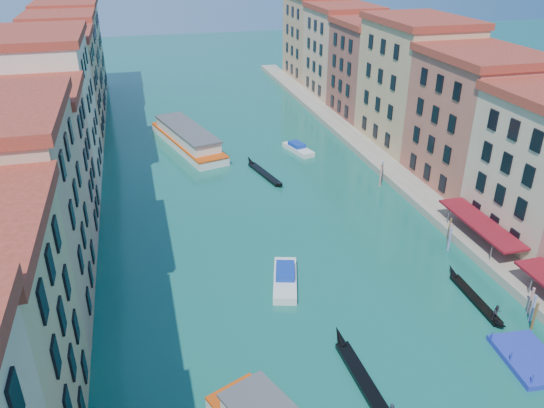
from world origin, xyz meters
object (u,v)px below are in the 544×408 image
(gondola_fore, at_px, (366,383))
(blue_dock, at_px, (529,359))
(gondola_right, at_px, (476,299))
(vaporetto_far, at_px, (187,138))

(gondola_fore, distance_m, blue_dock, 14.39)
(gondola_fore, height_order, gondola_right, gondola_fore)
(vaporetto_far, distance_m, gondola_right, 55.10)
(blue_dock, bearing_deg, gondola_fore, -178.11)
(gondola_fore, xyz_separation_m, gondola_right, (14.85, 7.43, -0.03))
(vaporetto_far, bearing_deg, blue_dock, -84.74)
(gondola_right, bearing_deg, vaporetto_far, 115.92)
(gondola_right, distance_m, blue_dock, 8.24)
(gondola_fore, height_order, blue_dock, gondola_fore)
(gondola_right, bearing_deg, gondola_fore, -151.20)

